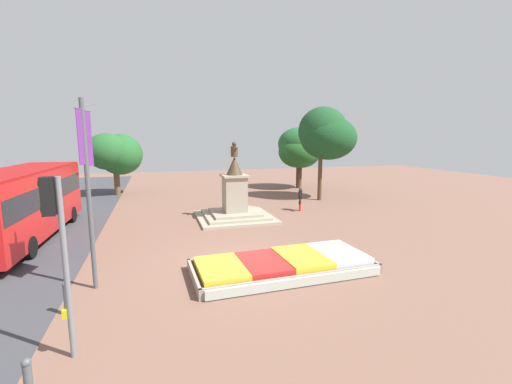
# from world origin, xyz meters

# --- Properties ---
(ground_plane) EXTENTS (75.03, 75.03, 0.00)m
(ground_plane) POSITION_xyz_m (0.00, 0.00, 0.00)
(ground_plane) COLOR brown
(flower_planter) EXTENTS (6.61, 3.05, 0.56)m
(flower_planter) POSITION_xyz_m (1.26, -1.13, 0.25)
(flower_planter) COLOR #38281C
(flower_planter) RESTS_ON ground_plane
(statue_monument) EXTENTS (4.41, 4.41, 4.57)m
(statue_monument) POSITION_xyz_m (1.38, 7.43, 0.98)
(statue_monument) COLOR #9F9581
(statue_monument) RESTS_ON ground_plane
(traffic_light_near_crossing) EXTENTS (0.41, 0.29, 4.05)m
(traffic_light_near_crossing) POSITION_xyz_m (-5.12, -4.33, 2.77)
(traffic_light_near_crossing) COLOR slate
(traffic_light_near_crossing) RESTS_ON ground_plane
(banner_pole) EXTENTS (0.26, 1.19, 6.01)m
(banner_pole) POSITION_xyz_m (-5.11, -0.62, 3.40)
(banner_pole) COLOR #4C5156
(banner_pole) RESTS_ON ground_plane
(city_bus) EXTENTS (3.06, 10.29, 3.36)m
(city_bus) POSITION_xyz_m (-9.13, 5.94, 1.93)
(city_bus) COLOR red
(city_bus) RESTS_ON ground_plane
(pedestrian_with_handbag) EXTENTS (0.45, 0.67, 1.62)m
(pedestrian_with_handbag) POSITION_xyz_m (6.02, 8.33, 0.91)
(pedestrian_with_handbag) COLOR red
(pedestrian_with_handbag) RESTS_ON ground_plane
(kerb_bollard_south) EXTENTS (0.17, 0.17, 0.79)m
(kerb_bollard_south) POSITION_xyz_m (-5.55, -5.42, 0.42)
(kerb_bollard_south) COLOR #4C5156
(kerb_bollard_south) RESTS_ON ground_plane
(kerb_bollard_mid_a) EXTENTS (0.16, 0.16, 0.97)m
(kerb_bollard_mid_a) POSITION_xyz_m (-5.58, -2.26, 0.51)
(kerb_bollard_mid_a) COLOR #4C5156
(kerb_bollard_mid_a) RESTS_ON ground_plane
(park_tree_far_left) EXTENTS (4.36, 4.31, 5.15)m
(park_tree_far_left) POSITION_xyz_m (-6.25, 18.45, 3.56)
(park_tree_far_left) COLOR brown
(park_tree_far_left) RESTS_ON ground_plane
(park_tree_behind_statue) EXTENTS (4.29, 4.41, 5.73)m
(park_tree_behind_statue) POSITION_xyz_m (9.98, 17.67, 3.77)
(park_tree_behind_statue) COLOR #4C3823
(park_tree_behind_statue) RESTS_ON ground_plane
(park_tree_far_right) EXTENTS (4.46, 4.25, 7.16)m
(park_tree_far_right) POSITION_xyz_m (9.74, 12.07, 4.99)
(park_tree_far_right) COLOR #4C3823
(park_tree_far_right) RESTS_ON ground_plane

